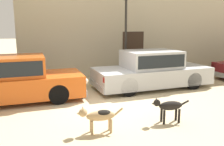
{
  "coord_description": "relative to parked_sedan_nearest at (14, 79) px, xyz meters",
  "views": [
    {
      "loc": [
        -2.12,
        -7.12,
        2.42
      ],
      "look_at": [
        0.29,
        0.2,
        0.9
      ],
      "focal_mm": 39.18,
      "sensor_mm": 36.0,
      "label": 1
    }
  ],
  "objects": [
    {
      "name": "ground_plane",
      "position": [
        2.72,
        -1.04,
        -0.72
      ],
      "size": [
        80.0,
        80.0,
        0.0
      ],
      "primitive_type": "plane",
      "color": "#CCB78E"
    },
    {
      "name": "parked_sedan_nearest",
      "position": [
        0.0,
        0.0,
        0.0
      ],
      "size": [
        4.45,
        1.77,
        1.47
      ],
      "rotation": [
        0.0,
        0.0,
        0.02
      ],
      "color": "#D15619",
      "rests_on": "ground_plane"
    },
    {
      "name": "parked_sedan_second",
      "position": [
        4.99,
        0.24,
        -0.01
      ],
      "size": [
        4.7,
        1.99,
        1.45
      ],
      "rotation": [
        0.0,
        0.0,
        0.04
      ],
      "color": "#B2B5BA",
      "rests_on": "ground_plane"
    },
    {
      "name": "stray_dog_spotted",
      "position": [
        3.77,
        -3.08,
        -0.3
      ],
      "size": [
        1.0,
        0.3,
        0.65
      ],
      "rotation": [
        0.0,
        0.0,
        3.03
      ],
      "color": "black",
      "rests_on": "ground_plane"
    },
    {
      "name": "stray_dog_tan",
      "position": [
        1.95,
        -3.1,
        -0.31
      ],
      "size": [
        1.08,
        0.29,
        0.63
      ],
      "rotation": [
        0.0,
        0.0,
        3.04
      ],
      "color": "tan",
      "rests_on": "ground_plane"
    },
    {
      "name": "street_lamp",
      "position": [
        4.54,
        1.88,
        1.69
      ],
      "size": [
        0.22,
        0.22,
        3.75
      ],
      "color": "#2D2B28",
      "rests_on": "ground_plane"
    }
  ]
}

